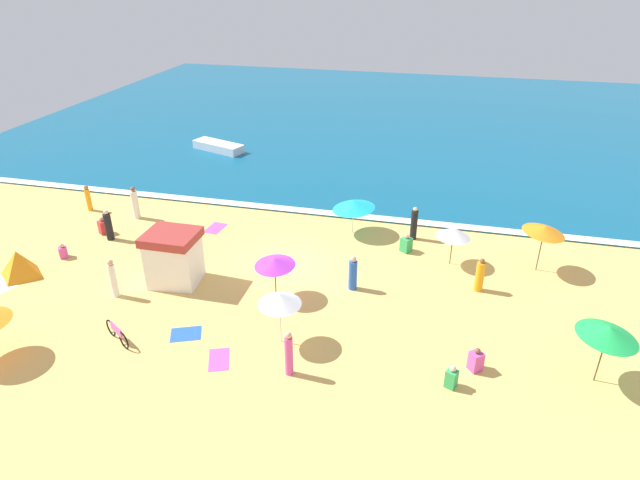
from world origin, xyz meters
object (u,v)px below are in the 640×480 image
object	(u,v)px
beach_umbrella_2	(279,299)
beachgoer_2	(103,226)
beach_umbrella_3	(275,262)
beachgoer_8	(414,224)
parked_bicycle	(117,333)
beach_umbrella_0	(353,205)
beachgoer_7	(353,274)
beachgoer_12	(108,226)
beachgoer_0	(135,203)
beachgoer_6	(88,198)
beachgoer_10	(63,251)
beach_tent	(19,264)
beach_umbrella_5	(609,332)
lifeguard_cabana	(174,257)
beachgoer_9	(451,378)
beach_umbrella_1	(544,230)
beachgoer_5	(406,244)
beachgoer_11	(113,278)
beach_umbrella_6	(454,232)
small_boat_0	(218,146)
beachgoer_3	(289,354)
beachgoer_1	(476,361)
beachgoer_4	(480,276)

from	to	relation	value
beach_umbrella_2	beachgoer_2	xyz separation A→B (m)	(-12.13, 6.65, -1.60)
beach_umbrella_3	beachgoer_8	size ratio (longest dim) A/B	1.29
parked_bicycle	beachgoer_2	distance (m)	10.05
beach_umbrella_0	beachgoer_7	distance (m)	5.67
beachgoer_12	beachgoer_0	bearing A→B (deg)	90.71
beach_umbrella_2	beachgoer_6	distance (m)	17.31
beachgoer_2	beachgoer_10	distance (m)	2.86
beach_tent	beachgoer_6	world-z (taller)	beachgoer_6
beach_umbrella_0	beach_umbrella_5	size ratio (longest dim) A/B	1.21
lifeguard_cabana	beachgoer_2	bearing A→B (deg)	149.79
beach_umbrella_0	beachgoer_10	size ratio (longest dim) A/B	3.78
beachgoer_2	beachgoer_9	bearing A→B (deg)	-22.30
beachgoer_7	beachgoer_10	distance (m)	14.56
beach_umbrella_1	beachgoer_10	distance (m)	23.28
beachgoer_10	lifeguard_cabana	bearing A→B (deg)	-6.39
beach_umbrella_0	beach_umbrella_5	distance (m)	14.05
beach_umbrella_2	beachgoer_5	size ratio (longest dim) A/B	2.34
beachgoer_0	beachgoer_8	bearing A→B (deg)	4.10
beach_umbrella_0	beachgoer_6	size ratio (longest dim) A/B	1.85
beach_umbrella_0	beachgoer_0	size ratio (longest dim) A/B	1.53
beach_umbrella_5	parked_bicycle	distance (m)	17.84
beachgoer_11	beachgoer_12	bearing A→B (deg)	124.88
beach_umbrella_6	beachgoer_11	size ratio (longest dim) A/B	1.19
beachgoer_0	beachgoer_10	world-z (taller)	beachgoer_0
beachgoer_0	small_boat_0	bearing A→B (deg)	90.80
beachgoer_6	beachgoer_12	xyz separation A→B (m)	(3.28, -3.01, 0.01)
beach_umbrella_6	beachgoer_3	bearing A→B (deg)	-119.82
beach_umbrella_6	small_boat_0	distance (m)	22.26
small_boat_0	beach_tent	bearing A→B (deg)	-95.11
beachgoer_1	beach_umbrella_1	bearing A→B (deg)	69.79
beach_umbrella_1	beachgoer_9	distance (m)	10.00
parked_bicycle	beachgoer_6	bearing A→B (deg)	128.61
beachgoer_1	beachgoer_7	size ratio (longest dim) A/B	0.58
lifeguard_cabana	beachgoer_5	xyz separation A→B (m)	(10.00, 5.40, -0.87)
beach_umbrella_6	beachgoer_10	size ratio (longest dim) A/B	2.82
beachgoer_3	beachgoer_9	world-z (taller)	beachgoer_3
beachgoer_3	beachgoer_12	distance (m)	14.48
beach_umbrella_1	beachgoer_7	bearing A→B (deg)	-155.87
beach_tent	beachgoer_2	xyz separation A→B (m)	(1.18, 4.86, -0.26)
beachgoer_2	small_boat_0	world-z (taller)	beachgoer_2
beach_tent	beachgoer_7	bearing A→B (deg)	9.70
beachgoer_6	beachgoer_9	xyz separation A→B (m)	(21.16, -10.11, -0.37)
beach_umbrella_1	beach_umbrella_6	distance (m)	4.09
beachgoer_9	lifeguard_cabana	bearing A→B (deg)	161.96
beach_umbrella_5	beachgoer_9	size ratio (longest dim) A/B	2.63
beachgoer_2	beachgoer_9	xyz separation A→B (m)	(18.62, -7.63, -0.00)
beach_umbrella_0	beachgoer_12	world-z (taller)	beach_umbrella_0
small_boat_0	beachgoer_12	bearing A→B (deg)	-89.22
beach_tent	beachgoer_6	xyz separation A→B (m)	(-1.36, 7.33, 0.11)
beach_tent	beachgoer_4	size ratio (longest dim) A/B	1.03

